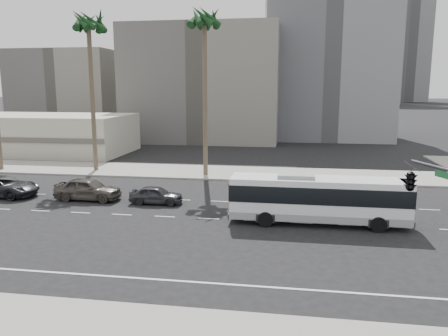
% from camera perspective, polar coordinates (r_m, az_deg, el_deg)
% --- Properties ---
extents(ground, '(700.00, 700.00, 0.00)m').
position_cam_1_polar(ground, '(28.65, 3.95, -6.87)').
color(ground, black).
rests_on(ground, ground).
extents(sidewalk_north, '(120.00, 7.00, 0.15)m').
position_cam_1_polar(sidewalk_north, '(43.65, 5.72, -0.77)').
color(sidewalk_north, gray).
rests_on(sidewalk_north, ground).
extents(commercial_low, '(22.00, 12.16, 5.00)m').
position_cam_1_polar(commercial_low, '(62.56, -22.29, 4.13)').
color(commercial_low, beige).
rests_on(commercial_low, ground).
extents(midrise_beige_west, '(24.00, 18.00, 18.00)m').
position_cam_1_polar(midrise_beige_west, '(73.66, -2.34, 10.79)').
color(midrise_beige_west, '#615F5B').
rests_on(midrise_beige_west, ground).
extents(midrise_gray_center, '(20.00, 20.00, 26.00)m').
position_cam_1_polar(midrise_gray_center, '(79.60, 13.35, 13.37)').
color(midrise_gray_center, slate).
rests_on(midrise_gray_center, ground).
extents(midrise_beige_far, '(18.00, 16.00, 15.00)m').
position_cam_1_polar(midrise_beige_far, '(87.14, -18.91, 9.20)').
color(midrise_beige_far, '#615F5B').
rests_on(midrise_beige_far, ground).
extents(civic_tower, '(42.00, 42.00, 129.00)m').
position_cam_1_polar(civic_tower, '(278.95, 8.29, 16.54)').
color(civic_tower, beige).
rests_on(civic_tower, ground).
extents(highrise_right, '(26.00, 26.00, 70.00)m').
position_cam_1_polar(highrise_right, '(262.13, 18.93, 15.66)').
color(highrise_right, '#56585D').
rests_on(highrise_right, ground).
extents(highrise_far, '(22.00, 22.00, 60.00)m').
position_cam_1_polar(highrise_far, '(295.92, 22.77, 13.78)').
color(highrise_far, '#56585D').
rests_on(highrise_far, ground).
extents(city_bus, '(11.05, 2.71, 3.17)m').
position_cam_1_polar(city_bus, '(28.24, 12.15, -3.83)').
color(city_bus, white).
rests_on(city_bus, ground).
extents(car_a, '(1.62, 3.94, 1.33)m').
position_cam_1_polar(car_a, '(32.94, -8.82, -3.47)').
color(car_a, '#303035').
rests_on(car_a, ground).
extents(car_b, '(2.12, 5.08, 1.72)m').
position_cam_1_polar(car_b, '(35.18, -17.27, -2.61)').
color(car_b, '#4A433D').
rests_on(car_b, ground).
extents(car_c, '(2.97, 5.86, 1.59)m').
position_cam_1_polar(car_c, '(38.91, -26.83, -2.15)').
color(car_c, black).
rests_on(car_c, ground).
extents(traffic_signal, '(2.63, 3.66, 5.72)m').
position_cam_1_polar(traffic_signal, '(18.86, 23.64, -1.87)').
color(traffic_signal, '#262628').
rests_on(traffic_signal, ground).
extents(palm_near, '(4.68, 4.68, 15.77)m').
position_cam_1_polar(palm_near, '(42.46, -2.56, 18.23)').
color(palm_near, brown).
rests_on(palm_near, ground).
extents(palm_mid, '(5.14, 5.14, 15.88)m').
position_cam_1_polar(palm_mid, '(46.79, -17.19, 17.07)').
color(palm_mid, brown).
rests_on(palm_mid, ground).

